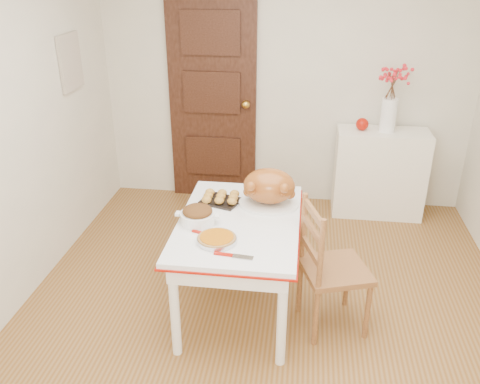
# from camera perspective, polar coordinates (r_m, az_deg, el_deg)

# --- Properties ---
(floor) EXTENTS (3.50, 4.00, 0.00)m
(floor) POSITION_cam_1_polar(r_m,az_deg,el_deg) (3.57, 2.76, -14.54)
(floor) COLOR brown
(floor) RESTS_ON ground
(wall_back) EXTENTS (3.50, 0.00, 2.50)m
(wall_back) POSITION_cam_1_polar(r_m,az_deg,el_deg) (4.85, 5.23, 12.85)
(wall_back) COLOR beige
(wall_back) RESTS_ON ground
(door_back) EXTENTS (0.85, 0.06, 2.06)m
(door_back) POSITION_cam_1_polar(r_m,az_deg,el_deg) (4.96, -3.13, 10.56)
(door_back) COLOR black
(door_back) RESTS_ON ground
(photo_board) EXTENTS (0.03, 0.35, 0.45)m
(photo_board) POSITION_cam_1_polar(r_m,az_deg,el_deg) (4.45, -18.73, 13.83)
(photo_board) COLOR #C1B59C
(photo_board) RESTS_ON ground
(sideboard) EXTENTS (0.83, 0.37, 0.83)m
(sideboard) POSITION_cam_1_polar(r_m,az_deg,el_deg) (4.94, 15.53, 2.10)
(sideboard) COLOR white
(sideboard) RESTS_ON floor
(kitchen_table) EXTENTS (0.81, 1.18, 0.71)m
(kitchen_table) POSITION_cam_1_polar(r_m,az_deg,el_deg) (3.50, -0.11, -8.28)
(kitchen_table) COLOR white
(kitchen_table) RESTS_ON floor
(chair_oak) EXTENTS (0.51, 0.51, 0.92)m
(chair_oak) POSITION_cam_1_polar(r_m,az_deg,el_deg) (3.35, 10.79, -8.34)
(chair_oak) COLOR #986132
(chair_oak) RESTS_ON floor
(berry_vase) EXTENTS (0.33, 0.33, 0.63)m
(berry_vase) POSITION_cam_1_polar(r_m,az_deg,el_deg) (4.72, 16.76, 10.28)
(berry_vase) COLOR white
(berry_vase) RESTS_ON sideboard
(apple) EXTENTS (0.11, 0.11, 0.11)m
(apple) POSITION_cam_1_polar(r_m,az_deg,el_deg) (4.76, 13.72, 7.50)
(apple) COLOR #9D0F04
(apple) RESTS_ON sideboard
(turkey_platter) EXTENTS (0.44, 0.36, 0.27)m
(turkey_platter) POSITION_cam_1_polar(r_m,az_deg,el_deg) (3.45, 3.32, 0.47)
(turkey_platter) COLOR #955118
(turkey_platter) RESTS_ON kitchen_table
(pumpkin_pie) EXTENTS (0.29, 0.29, 0.05)m
(pumpkin_pie) POSITION_cam_1_polar(r_m,az_deg,el_deg) (3.06, -2.66, -5.29)
(pumpkin_pie) COLOR #B15C0A
(pumpkin_pie) RESTS_ON kitchen_table
(stuffing_dish) EXTENTS (0.33, 0.29, 0.11)m
(stuffing_dish) POSITION_cam_1_polar(r_m,az_deg,el_deg) (3.27, -4.84, -2.62)
(stuffing_dish) COLOR #5D2F10
(stuffing_dish) RESTS_ON kitchen_table
(rolls_tray) EXTENTS (0.31, 0.27, 0.07)m
(rolls_tray) POSITION_cam_1_polar(r_m,az_deg,el_deg) (3.54, -2.20, -0.65)
(rolls_tray) COLOR #BA8A36
(rolls_tray) RESTS_ON kitchen_table
(pie_server) EXTENTS (0.24, 0.09, 0.01)m
(pie_server) POSITION_cam_1_polar(r_m,az_deg,el_deg) (2.93, -0.75, -7.23)
(pie_server) COLOR silver
(pie_server) RESTS_ON kitchen_table
(carving_knife) EXTENTS (0.24, 0.13, 0.01)m
(carving_knife) POSITION_cam_1_polar(r_m,az_deg,el_deg) (3.14, -3.58, -4.88)
(carving_knife) COLOR silver
(carving_knife) RESTS_ON kitchen_table
(drinking_glass) EXTENTS (0.08, 0.08, 0.12)m
(drinking_glass) POSITION_cam_1_polar(r_m,az_deg,el_deg) (3.72, 2.14, 1.12)
(drinking_glass) COLOR white
(drinking_glass) RESTS_ON kitchen_table
(shaker_pair) EXTENTS (0.09, 0.06, 0.09)m
(shaker_pair) POSITION_cam_1_polar(r_m,az_deg,el_deg) (3.71, 5.60, 0.71)
(shaker_pair) COLOR white
(shaker_pair) RESTS_ON kitchen_table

